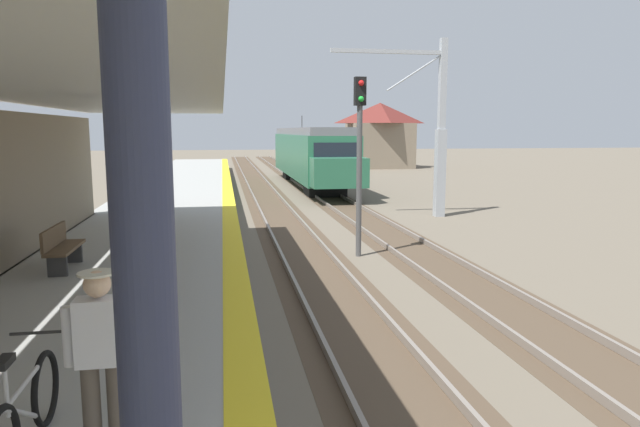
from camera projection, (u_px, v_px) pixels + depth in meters
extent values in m
cube|color=#999993|center=(154.00, 242.00, 16.66)|extent=(5.00, 80.00, 0.90)
cube|color=yellow|center=(231.00, 224.00, 16.97)|extent=(0.50, 80.00, 0.01)
cube|color=silver|center=(54.00, 80.00, 7.41)|extent=(4.40, 24.00, 0.16)
cube|color=white|center=(116.00, 123.00, 9.51)|extent=(0.08, 1.40, 0.36)
cylinder|color=#333333|center=(115.00, 104.00, 9.46)|extent=(0.03, 0.03, 0.27)
cube|color=#4C3D2D|center=(287.00, 229.00, 21.36)|extent=(2.34, 120.00, 0.01)
cube|color=slate|center=(268.00, 228.00, 21.23)|extent=(0.08, 120.00, 0.15)
cube|color=slate|center=(306.00, 227.00, 21.47)|extent=(0.08, 120.00, 0.15)
cube|color=#4C3D2D|center=(375.00, 227.00, 21.93)|extent=(2.34, 120.00, 0.01)
cube|color=slate|center=(357.00, 225.00, 21.80)|extent=(0.08, 120.00, 0.15)
cube|color=slate|center=(393.00, 224.00, 22.04)|extent=(0.08, 120.00, 0.15)
cube|color=#286647|center=(309.00, 155.00, 37.93)|extent=(2.90, 18.00, 2.70)
cube|color=slate|center=(309.00, 131.00, 37.70)|extent=(2.67, 18.00, 0.44)
cube|color=black|center=(336.00, 154.00, 29.08)|extent=(2.32, 0.06, 1.21)
cube|color=#286647|center=(339.00, 173.00, 28.44)|extent=(2.78, 1.60, 1.49)
cube|color=black|center=(331.00, 149.00, 38.12)|extent=(0.04, 15.84, 0.86)
cylinder|color=#333333|center=(302.00, 122.00, 41.12)|extent=(0.06, 0.06, 0.90)
cube|color=black|center=(325.00, 189.00, 32.48)|extent=(2.17, 2.20, 0.72)
cube|color=black|center=(298.00, 174.00, 43.88)|extent=(2.17, 2.20, 0.72)
cylinder|color=brown|center=(92.00, 414.00, 4.74)|extent=(0.15, 0.15, 0.88)
cylinder|color=brown|center=(117.00, 412.00, 4.77)|extent=(0.15, 0.15, 0.88)
cube|color=silver|center=(100.00, 331.00, 4.65)|extent=(0.38, 0.22, 0.56)
cylinder|color=silver|center=(68.00, 336.00, 4.61)|extent=(0.09, 0.09, 0.50)
cylinder|color=silver|center=(132.00, 333.00, 4.70)|extent=(0.09, 0.09, 0.50)
sphere|color=beige|center=(97.00, 284.00, 4.59)|extent=(0.22, 0.22, 0.22)
cylinder|color=beige|center=(96.00, 273.00, 4.58)|extent=(0.30, 0.30, 0.02)
torus|color=black|center=(46.00, 388.00, 5.40)|extent=(0.06, 0.72, 0.72)
cylinder|color=#B7B7B7|center=(24.00, 385.00, 4.82)|extent=(0.04, 0.95, 0.04)
cylinder|color=#B7B7B7|center=(21.00, 413.00, 4.75)|extent=(0.04, 0.79, 0.51)
cylinder|color=#B7B7B7|center=(6.00, 390.00, 4.44)|extent=(0.04, 0.04, 0.45)
cube|color=black|center=(4.00, 362.00, 4.40)|extent=(0.10, 0.24, 0.06)
cylinder|color=#262626|center=(38.00, 333.00, 5.21)|extent=(0.48, 0.03, 0.03)
cylinder|color=#4C4C4C|center=(359.00, 182.00, 16.50)|extent=(0.16, 0.16, 4.40)
cube|color=black|center=(360.00, 91.00, 16.12)|extent=(0.32, 0.24, 0.80)
sphere|color=red|center=(361.00, 83.00, 15.95)|extent=(0.16, 0.16, 0.16)
sphere|color=green|center=(361.00, 99.00, 16.02)|extent=(0.16, 0.16, 0.16)
cube|color=#9EA3A8|center=(440.00, 173.00, 24.33)|extent=(0.40, 0.40, 3.75)
cube|color=#9EA3A8|center=(443.00, 84.00, 23.79)|extent=(0.28, 0.28, 3.75)
cube|color=#9EA3A8|center=(388.00, 51.00, 23.20)|extent=(4.80, 0.16, 0.16)
cylinder|color=#9EA3A8|center=(416.00, 72.00, 23.52)|extent=(2.47, 0.07, 1.60)
cube|color=brown|center=(65.00, 248.00, 11.46)|extent=(0.44, 1.60, 0.06)
cube|color=brown|center=(54.00, 237.00, 11.40)|extent=(0.06, 1.60, 0.40)
cube|color=#333333|center=(57.00, 265.00, 10.91)|extent=(0.36, 0.08, 0.44)
cube|color=#333333|center=(73.00, 252.00, 12.08)|extent=(0.36, 0.08, 0.44)
cube|color=#7F705B|center=(380.00, 146.00, 56.38)|extent=(6.00, 4.80, 4.40)
pyramid|color=maroon|center=(380.00, 113.00, 55.92)|extent=(6.60, 5.28, 2.00)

